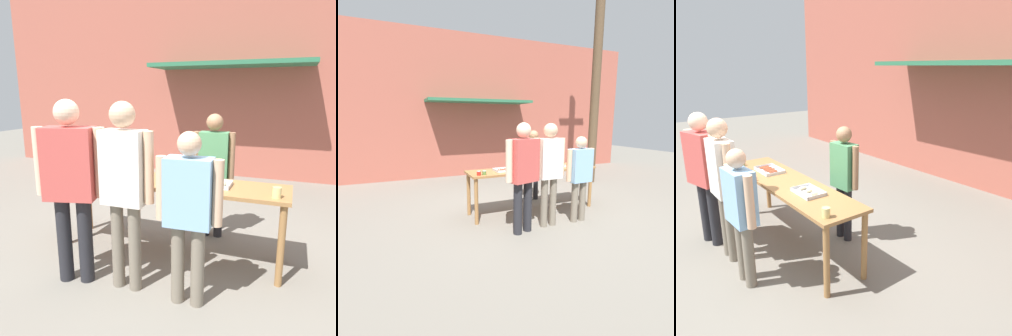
{
  "view_description": "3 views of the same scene",
  "coord_description": "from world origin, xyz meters",
  "views": [
    {
      "loc": [
        1.29,
        -3.34,
        1.86
      ],
      "look_at": [
        0.0,
        0.0,
        1.03
      ],
      "focal_mm": 35.0,
      "sensor_mm": 36.0,
      "label": 1
    },
    {
      "loc": [
        -2.52,
        -4.54,
        1.86
      ],
      "look_at": [
        -0.58,
        0.0,
        0.93
      ],
      "focal_mm": 28.0,
      "sensor_mm": 36.0,
      "label": 2
    },
    {
      "loc": [
        3.7,
        -1.88,
        2.35
      ],
      "look_at": [
        0.37,
        0.65,
        1.04
      ],
      "focal_mm": 35.0,
      "sensor_mm": 36.0,
      "label": 3
    }
  ],
  "objects": [
    {
      "name": "condiment_jar_mustard",
      "position": [
        -1.19,
        -0.2,
        0.92
      ],
      "size": [
        0.07,
        0.07,
        0.08
      ],
      "color": "#B22319",
      "rests_on": "serving_table"
    },
    {
      "name": "serving_table",
      "position": [
        0.0,
        0.0,
        0.78
      ],
      "size": [
        2.65,
        0.64,
        0.88
      ],
      "color": "olive",
      "rests_on": "ground"
    },
    {
      "name": "condiment_jar_ketchup",
      "position": [
        -1.09,
        -0.21,
        0.92
      ],
      "size": [
        0.07,
        0.07,
        0.08
      ],
      "color": "#567A38",
      "rests_on": "serving_table"
    },
    {
      "name": "person_customer_with_cup",
      "position": [
        0.5,
        -0.83,
        0.92
      ],
      "size": [
        0.58,
        0.24,
        1.56
      ],
      "rotation": [
        0.0,
        0.0,
        3.19
      ],
      "color": "#756B5B",
      "rests_on": "ground"
    },
    {
      "name": "beer_cup",
      "position": [
        1.18,
        -0.2,
        0.93
      ],
      "size": [
        0.09,
        0.09,
        0.11
      ],
      "color": "#DBC67A",
      "rests_on": "serving_table"
    },
    {
      "name": "food_tray_buns",
      "position": [
        0.51,
        0.01,
        0.9
      ],
      "size": [
        0.41,
        0.27,
        0.06
      ],
      "color": "silver",
      "rests_on": "serving_table"
    },
    {
      "name": "ground_plane",
      "position": [
        0.0,
        0.0,
        0.0
      ],
      "size": [
        24.0,
        24.0,
        0.0
      ],
      "primitive_type": "plane",
      "color": "slate"
    },
    {
      "name": "person_customer_holding_hotdog",
      "position": [
        -0.65,
        -0.87,
        1.07
      ],
      "size": [
        0.67,
        0.38,
        1.8
      ],
      "rotation": [
        0.0,
        0.0,
        3.41
      ],
      "color": "#232328",
      "rests_on": "ground"
    },
    {
      "name": "person_server_behind_table",
      "position": [
        0.37,
        0.65,
        0.97
      ],
      "size": [
        0.52,
        0.22,
        1.61
      ],
      "rotation": [
        0.0,
        0.0,
        0.07
      ],
      "color": "#232328",
      "rests_on": "ground"
    },
    {
      "name": "food_tray_sausages",
      "position": [
        -0.58,
        0.0,
        0.9
      ],
      "size": [
        0.46,
        0.29,
        0.04
      ],
      "color": "silver",
      "rests_on": "serving_table"
    },
    {
      "name": "building_facade_back",
      "position": [
        0.0,
        3.98,
        2.26
      ],
      "size": [
        12.0,
        1.11,
        4.5
      ],
      "color": "#A85647",
      "rests_on": "ground"
    },
    {
      "name": "person_customer_waiting_in_line",
      "position": [
        -0.12,
        -0.8,
        1.08
      ],
      "size": [
        0.58,
        0.23,
        1.79
      ],
      "rotation": [
        0.0,
        0.0,
        3.15
      ],
      "color": "#756B5B",
      "rests_on": "ground"
    }
  ]
}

